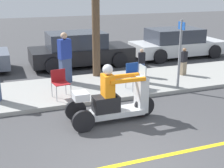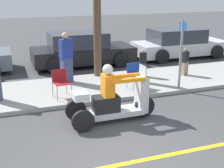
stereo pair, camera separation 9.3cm
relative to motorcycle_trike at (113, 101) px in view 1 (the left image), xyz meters
name	(u,v)px [view 1 (the left image)]	position (x,y,z in m)	size (l,w,h in m)	color
ground_plane	(130,163)	(-0.39, -1.99, -0.53)	(60.00, 60.00, 0.00)	#424244
lane_stripe	(147,159)	(-0.02, -1.99, -0.53)	(24.00, 0.12, 0.01)	gold
sidewalk_strip	(74,90)	(-0.39, 2.61, -0.47)	(28.00, 2.80, 0.12)	#9E9E99
motorcycle_trike	(113,101)	(0.00, 0.00, 0.00)	(2.31, 0.84, 1.50)	black
spectator_end_of_line	(65,59)	(-0.48, 3.30, 0.42)	(0.47, 0.36, 1.72)	#38476B
spectator_with_child	(142,63)	(2.27, 3.06, 0.08)	(0.27, 0.20, 1.02)	#38476B
spectator_mid_group	(184,62)	(3.82, 2.70, 0.08)	(0.27, 0.21, 1.01)	gray
folding_chair_set_back	(134,73)	(1.43, 1.89, 0.10)	(0.51, 0.51, 0.82)	#A5A8AD
folding_chair_curbside	(60,81)	(-0.96, 1.91, 0.10)	(0.52, 0.52, 0.82)	#A5A8AD
parked_car_lot_far	(177,43)	(5.49, 5.89, 0.12)	(4.46, 2.00, 1.37)	silver
parked_car_lot_right	(80,50)	(0.71, 5.91, 0.15)	(4.29, 2.05, 1.43)	black
tree_trunk	(96,32)	(0.77, 3.74, 1.19)	(0.28, 0.28, 3.20)	brown
street_sign	(180,51)	(2.82, 1.46, 0.79)	(0.08, 0.36, 2.20)	gray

